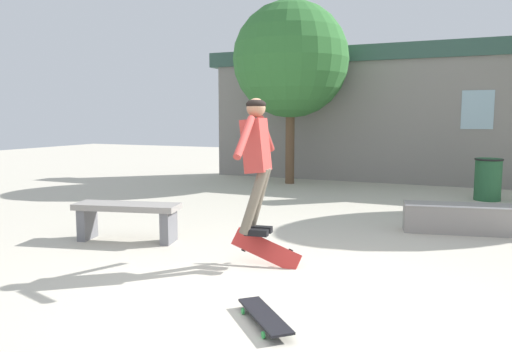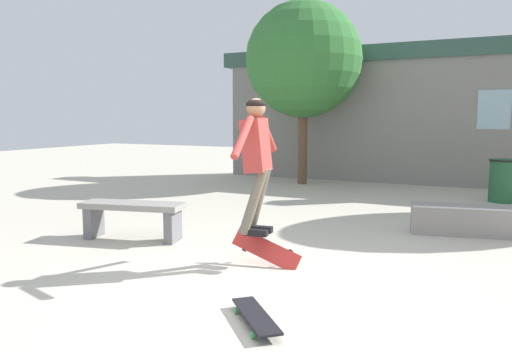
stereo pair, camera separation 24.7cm
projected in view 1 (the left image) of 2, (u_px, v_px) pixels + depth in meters
ground_plane at (273, 294)px, 4.75m from camera, size 40.00×40.00×0.00m
building_backdrop at (405, 110)px, 12.44m from camera, size 10.71×0.52×4.60m
tree_left at (291, 60)px, 12.24m from camera, size 2.85×2.85×4.49m
park_bench at (127, 215)px, 6.75m from camera, size 1.48×0.75×0.51m
skate_ledge at (472, 219)px, 7.19m from camera, size 1.93×0.76×0.43m
trash_bin at (488, 178)px, 10.03m from camera, size 0.55×0.55×0.85m
skater at (256, 153)px, 5.50m from camera, size 0.35×1.33×1.51m
skateboard_flipping at (266, 250)px, 5.68m from camera, size 0.84×0.18×0.45m
skateboard_resting at (264, 316)px, 4.06m from camera, size 0.69×0.71×0.08m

